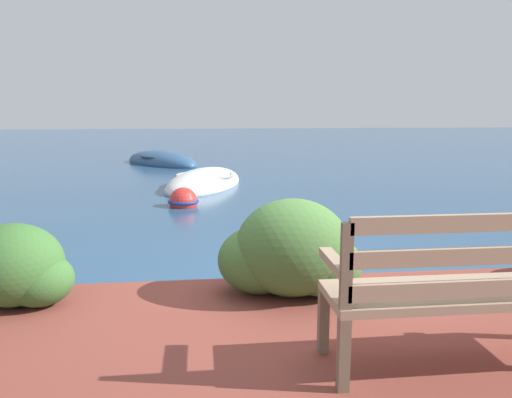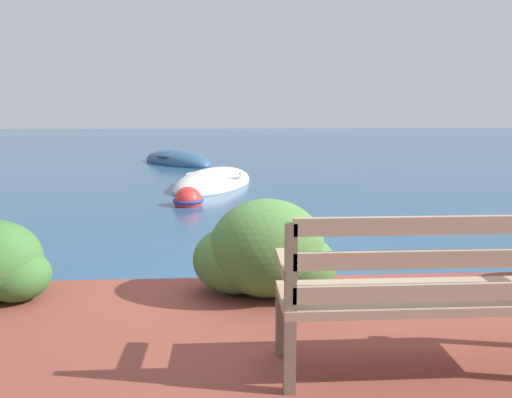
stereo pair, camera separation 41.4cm
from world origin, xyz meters
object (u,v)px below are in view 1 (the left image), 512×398
park_bench (472,286)px  rowboat_nearest (204,184)px  mooring_buoy (183,201)px  rowboat_mid (161,162)px

park_bench → rowboat_nearest: (-1.38, 8.37, -0.65)m
park_bench → rowboat_nearest: park_bench is taller
mooring_buoy → rowboat_mid: bearing=97.2°
park_bench → mooring_buoy: park_bench is taller
rowboat_nearest → rowboat_mid: 4.86m
rowboat_mid → mooring_buoy: rowboat_mid is taller
park_bench → mooring_buoy: bearing=101.5°
park_bench → rowboat_mid: 13.35m
park_bench → rowboat_mid: size_ratio=0.49×
park_bench → rowboat_mid: (-2.64, 13.07, -0.64)m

